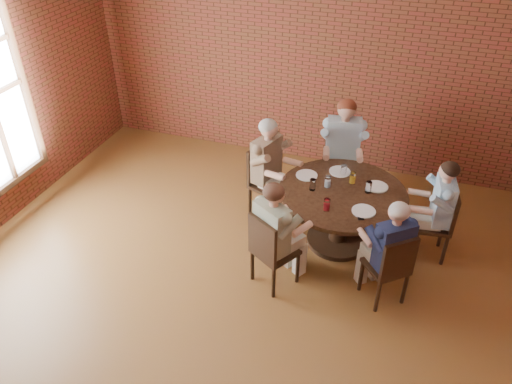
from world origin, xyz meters
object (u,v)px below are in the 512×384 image
(diner_b, at_px, (342,151))
(chair_a, at_px, (440,221))
(smartphone, at_px, (360,216))
(chair_b, at_px, (341,159))
(chair_c, at_px, (265,178))
(diner_c, at_px, (270,169))
(chair_d, at_px, (270,249))
(diner_e, at_px, (388,252))
(diner_a, at_px, (436,210))
(diner_d, at_px, (276,235))
(dining_table, at_px, (341,207))
(chair_e, at_px, (391,267))

(diner_b, bearing_deg, chair_a, -44.05)
(chair_a, distance_m, smartphone, 1.05)
(chair_b, height_order, chair_c, chair_b)
(diner_c, relative_size, chair_d, 1.46)
(chair_c, xyz_separation_m, diner_e, (1.67, -1.09, 0.12))
(diner_c, bearing_deg, diner_a, -76.94)
(chair_b, height_order, diner_d, diner_d)
(chair_b, bearing_deg, diner_d, -110.08)
(dining_table, relative_size, diner_b, 1.05)
(chair_b, distance_m, diner_c, 1.10)
(diner_e, distance_m, smartphone, 0.50)
(diner_b, relative_size, diner_d, 1.08)
(chair_e, relative_size, smartphone, 7.00)
(diner_a, bearing_deg, chair_c, -103.23)
(diner_c, xyz_separation_m, diner_d, (0.43, -1.20, -0.02))
(chair_a, xyz_separation_m, chair_d, (-1.70, -1.10, 0.01))
(chair_a, height_order, diner_a, diner_a)
(chair_c, bearing_deg, chair_d, -141.73)
(chair_c, bearing_deg, diner_b, -34.29)
(diner_c, relative_size, diner_d, 1.03)
(chair_a, xyz_separation_m, diner_d, (-1.65, -1.03, 0.16))
(chair_d, bearing_deg, diner_d, -90.00)
(dining_table, xyz_separation_m, chair_b, (-0.21, 1.10, -0.00))
(chair_a, bearing_deg, chair_d, -64.59)
(diner_d, bearing_deg, chair_c, -35.87)
(chair_e, bearing_deg, chair_c, -73.41)
(chair_b, bearing_deg, chair_d, -110.92)
(diner_c, distance_m, diner_e, 1.91)
(diner_e, bearing_deg, chair_d, -29.86)
(chair_b, bearing_deg, diner_e, -76.62)
(diner_e, bearing_deg, chair_a, -158.82)
(chair_d, height_order, smartphone, chair_d)
(diner_a, xyz_separation_m, smartphone, (-0.78, -0.55, 0.12))
(diner_c, distance_m, chair_e, 1.99)
(dining_table, bearing_deg, chair_b, 100.71)
(chair_e, bearing_deg, chair_b, -105.02)
(chair_e, bearing_deg, chair_a, -155.04)
(chair_e, xyz_separation_m, smartphone, (-0.40, 0.39, 0.27))
(diner_b, height_order, smartphone, diner_b)
(dining_table, bearing_deg, diner_c, 161.82)
(chair_c, relative_size, diner_e, 0.75)
(chair_b, relative_size, chair_d, 1.06)
(chair_c, distance_m, chair_e, 2.07)
(dining_table, xyz_separation_m, chair_e, (0.67, -0.80, -0.04))
(diner_c, bearing_deg, diner_e, -105.63)
(chair_d, relative_size, smartphone, 7.23)
(dining_table, relative_size, diner_a, 1.18)
(diner_b, relative_size, smartphone, 11.07)
(dining_table, bearing_deg, chair_d, -121.30)
(diner_a, distance_m, diner_c, 2.02)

